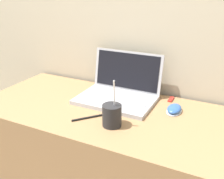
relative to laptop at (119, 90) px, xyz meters
name	(u,v)px	position (x,y,z in m)	size (l,w,h in m)	color
wall_back	(144,2)	(0.05, 0.19, 0.42)	(7.00, 0.04, 2.50)	#BCB299
desk	(115,177)	(0.05, -0.14, -0.44)	(1.37, 0.58, 0.78)	#936D47
laptop	(119,90)	(0.00, 0.00, 0.00)	(0.38, 0.30, 0.23)	#ADADB2
drink_cup	(112,115)	(0.09, -0.27, 0.00)	(0.08, 0.08, 0.21)	#232326
computer_mouse	(174,109)	(0.29, -0.03, -0.03)	(0.07, 0.11, 0.03)	white
usb_stick	(171,99)	(0.25, 0.10, -0.04)	(0.02, 0.06, 0.01)	#B2261E
pen	(88,118)	(-0.03, -0.26, -0.04)	(0.10, 0.12, 0.01)	black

